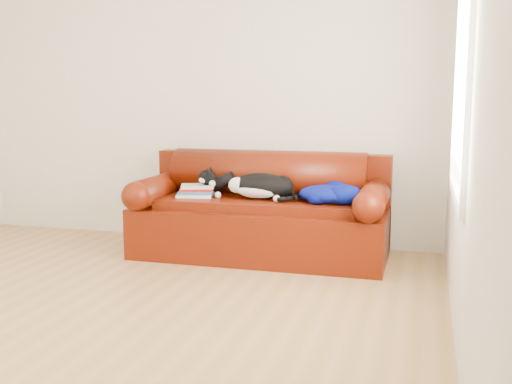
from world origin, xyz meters
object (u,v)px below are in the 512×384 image
book_stack (196,191)px  cat (261,187)px  sofa_base (261,228)px  blanket (329,193)px

book_stack → cat: (0.56, 0.02, 0.05)m
sofa_base → book_stack: size_ratio=6.26×
sofa_base → book_stack: book_stack is taller
cat → blanket: bearing=-3.7°
sofa_base → blanket: blanket is taller
book_stack → cat: size_ratio=0.45×
cat → sofa_base: bearing=101.2°
sofa_base → cat: (0.01, -0.05, 0.37)m
book_stack → cat: 0.57m
book_stack → blanket: bearing=1.1°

